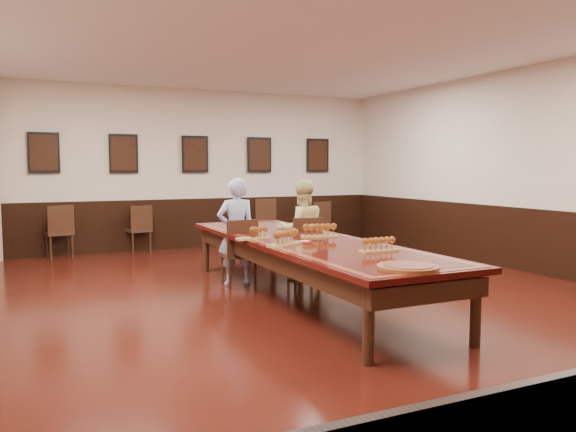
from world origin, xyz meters
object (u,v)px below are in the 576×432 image
chair_man (238,252)px  spare_chair_d (318,222)px  spare_chair_a (59,231)px  carved_platter (408,267)px  chair_woman (304,249)px  person_woman (302,230)px  conference_table (305,250)px  spare_chair_b (138,229)px  spare_chair_c (261,222)px  person_man (236,232)px

chair_man → spare_chair_d: chair_man is taller
spare_chair_a → carved_platter: size_ratio=1.43×
chair_woman → spare_chair_d: size_ratio=1.03×
chair_woman → person_woman: size_ratio=0.64×
chair_man → conference_table: bearing=116.7°
spare_chair_a → carved_platter: 7.42m
chair_man → person_woman: (0.99, 0.02, 0.26)m
chair_man → carved_platter: size_ratio=1.39×
person_woman → spare_chair_b: bearing=-56.5°
spare_chair_b → conference_table: bearing=93.0°
chair_man → spare_chair_b: (-0.69, 3.77, -0.01)m
spare_chair_c → carved_platter: 6.94m
chair_woman → spare_chair_a: 4.86m
chair_man → person_man: person_man is taller
chair_man → carved_platter: bearing=99.1°
chair_woman → conference_table: bearing=73.5°
spare_chair_c → spare_chair_a: bearing=-4.7°
person_man → spare_chair_c: bearing=-114.9°
spare_chair_a → spare_chair_c: size_ratio=0.97×
spare_chair_d → person_man: bearing=46.9°
person_woman → carved_platter: person_woman is taller
person_woman → person_man: bearing=4.9°
chair_woman → carved_platter: size_ratio=1.39×
chair_woman → spare_chair_c: 3.65m
chair_woman → spare_chair_c: spare_chair_c is taller
person_woman → carved_platter: 3.38m
spare_chair_c → person_man: bearing=60.5°
spare_chair_b → spare_chair_c: size_ratio=0.92×
spare_chair_c → spare_chair_d: spare_chair_c is taller
spare_chair_a → spare_chair_d: 5.21m
chair_woman → spare_chair_a: size_ratio=0.97×
spare_chair_d → conference_table: bearing=59.5°
chair_man → spare_chair_b: chair_man is taller
chair_man → conference_table: size_ratio=0.19×
conference_table → person_man: bearing=112.0°
spare_chair_d → person_woman: (-2.11, -3.46, 0.28)m
spare_chair_a → person_woman: person_woman is taller
chair_woman → conference_table: 1.13m
spare_chair_b → conference_table: 4.99m
spare_chair_a → spare_chair_d: size_ratio=1.06×
conference_table → carved_platter: carved_platter is taller
chair_woman → carved_platter: bearing=88.8°
conference_table → spare_chair_a: bearing=118.6°
spare_chair_a → spare_chair_b: (1.42, 0.08, -0.03)m
chair_man → spare_chair_a: size_ratio=0.98×
spare_chair_b → carved_platter: (1.06, -7.07, 0.32)m
spare_chair_a → person_woman: 4.80m
chair_man → spare_chair_c: bearing=-114.3°
chair_woman → spare_chair_b: bearing=-57.3°
conference_table → carved_platter: 2.22m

